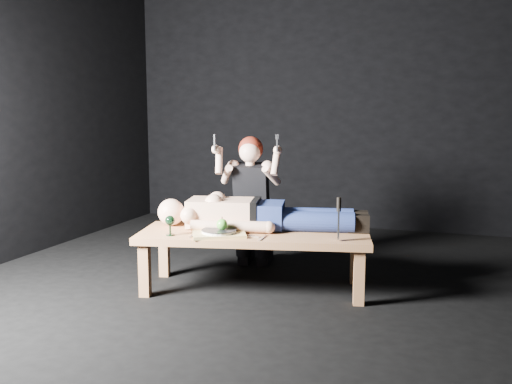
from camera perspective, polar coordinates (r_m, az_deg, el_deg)
ground at (r=4.51m, az=1.72°, el=-9.45°), size 5.00×5.00×0.00m
back_wall at (r=6.72m, az=8.22°, el=9.27°), size 5.00×0.00×5.00m
table at (r=4.38m, az=-0.21°, el=-6.90°), size 1.83×1.00×0.45m
lying_man at (r=4.45m, az=0.73°, el=-1.90°), size 1.86×0.91×0.27m
kneeling_woman at (r=4.95m, az=-0.33°, el=-0.82°), size 0.72×0.79×1.18m
serving_tray at (r=4.21m, az=-3.73°, el=-4.22°), size 0.47×0.42×0.02m
plate at (r=4.21m, az=-3.74°, el=-3.94°), size 0.34×0.34×0.02m
apple at (r=4.20m, az=-3.41°, el=-3.25°), size 0.08×0.08×0.08m
goblet at (r=4.24m, az=-8.60°, el=-3.34°), size 0.09×0.09×0.15m
fork_flat at (r=4.23m, az=-6.35°, el=-4.32°), size 0.05×0.18×0.01m
knife_flat at (r=4.12m, az=0.68°, el=-4.60°), size 0.02×0.18×0.01m
spoon_flat at (r=4.20m, az=-0.55°, el=-4.37°), size 0.17×0.09×0.01m
carving_knife at (r=4.05m, az=8.27°, el=-2.71°), size 0.05×0.05×0.31m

